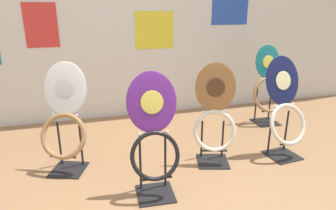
% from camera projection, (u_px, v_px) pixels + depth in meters
% --- Properties ---
extents(wall_back, '(8.00, 0.07, 2.60)m').
position_uv_depth(wall_back, '(112.00, 12.00, 3.54)').
color(wall_back, silver).
rests_on(wall_back, ground_plane).
extents(toilet_seat_display_white_plain, '(0.47, 0.42, 0.94)m').
position_uv_depth(toilet_seat_display_white_plain, '(65.00, 124.00, 2.52)').
color(toilet_seat_display_white_plain, black).
rests_on(toilet_seat_display_white_plain, ground_plane).
extents(toilet_seat_display_navy_moon, '(0.41, 0.36, 0.94)m').
position_uv_depth(toilet_seat_display_navy_moon, '(285.00, 113.00, 2.78)').
color(toilet_seat_display_navy_moon, black).
rests_on(toilet_seat_display_navy_moon, ground_plane).
extents(toilet_seat_display_teal_sax, '(0.43, 0.29, 0.94)m').
position_uv_depth(toilet_seat_display_teal_sax, '(269.00, 89.00, 3.57)').
color(toilet_seat_display_teal_sax, black).
rests_on(toilet_seat_display_teal_sax, ground_plane).
extents(toilet_seat_display_purple_note, '(0.38, 0.32, 0.94)m').
position_uv_depth(toilet_seat_display_purple_note, '(154.00, 137.00, 2.18)').
color(toilet_seat_display_purple_note, black).
rests_on(toilet_seat_display_purple_note, ground_plane).
extents(toilet_seat_display_woodgrain, '(0.40, 0.35, 0.92)m').
position_uv_depth(toilet_seat_display_woodgrain, '(215.00, 120.00, 2.65)').
color(toilet_seat_display_woodgrain, black).
rests_on(toilet_seat_display_woodgrain, ground_plane).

